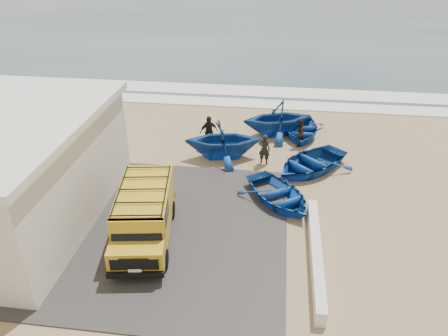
{
  "coord_description": "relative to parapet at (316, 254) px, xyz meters",
  "views": [
    {
      "loc": [
        3.36,
        -15.15,
        10.3
      ],
      "look_at": [
        1.24,
        1.03,
        1.2
      ],
      "focal_mm": 35.0,
      "sensor_mm": 36.0,
      "label": 1
    }
  ],
  "objects": [
    {
      "name": "fisherman_middle",
      "position": [
        -0.46,
        9.11,
        0.48
      ],
      "size": [
        0.77,
        0.88,
        1.51
      ],
      "primitive_type": "imported",
      "rotation": [
        0.0,
        0.0,
        -1.89
      ],
      "color": "black",
      "rests_on": "ground"
    },
    {
      "name": "ground",
      "position": [
        -5.0,
        3.0,
        -0.28
      ],
      "size": [
        160.0,
        160.0,
        0.0
      ],
      "primitive_type": "plane",
      "color": "#A1875D"
    },
    {
      "name": "boat_near_right",
      "position": [
        0.06,
        6.48,
        0.15
      ],
      "size": [
        4.99,
        5.05,
        0.86
      ],
      "primitive_type": "imported",
      "rotation": [
        0.0,
        0.0,
        -0.75
      ],
      "color": "#14479E",
      "rests_on": "ground"
    },
    {
      "name": "boat_near_left",
      "position": [
        -1.38,
        3.5,
        0.11
      ],
      "size": [
        4.33,
        4.57,
        0.77
      ],
      "primitive_type": "imported",
      "rotation": [
        0.0,
        0.0,
        0.62
      ],
      "color": "#14479E",
      "rests_on": "ground"
    },
    {
      "name": "van",
      "position": [
        -6.24,
        0.45,
        0.81
      ],
      "size": [
        2.54,
        4.94,
        2.02
      ],
      "rotation": [
        0.0,
        0.0,
        0.15
      ],
      "color": "gold",
      "rests_on": "ground"
    },
    {
      "name": "boat_far_left",
      "position": [
        -1.64,
        10.39,
        0.73
      ],
      "size": [
        4.71,
        4.4,
        2.01
      ],
      "primitive_type": "imported",
      "rotation": [
        0.0,
        0.0,
        -1.22
      ],
      "color": "#14479E",
      "rests_on": "ground"
    },
    {
      "name": "boat_mid_left",
      "position": [
        -4.24,
        7.27,
        0.71
      ],
      "size": [
        4.28,
        3.87,
        1.98
      ],
      "primitive_type": "imported",
      "rotation": [
        0.0,
        0.0,
        1.75
      ],
      "color": "#14479E",
      "rests_on": "ground"
    },
    {
      "name": "slab",
      "position": [
        -7.0,
        1.0,
        -0.25
      ],
      "size": [
        12.0,
        10.0,
        0.05
      ],
      "primitive_type": "cube",
      "color": "#3A3835",
      "rests_on": "ground"
    },
    {
      "name": "ocean",
      "position": [
        -5.0,
        59.0,
        -0.27
      ],
      "size": [
        180.0,
        88.0,
        0.01
      ],
      "primitive_type": "cube",
      "color": "#385166",
      "rests_on": "ground"
    },
    {
      "name": "surf_line",
      "position": [
        -5.0,
        15.0,
        -0.25
      ],
      "size": [
        180.0,
        1.6,
        0.06
      ],
      "primitive_type": "cube",
      "color": "white",
      "rests_on": "ground"
    },
    {
      "name": "fisherman_front",
      "position": [
        -2.16,
        6.87,
        0.51
      ],
      "size": [
        0.63,
        0.47,
        1.57
      ],
      "primitive_type": "imported",
      "rotation": [
        0.0,
        0.0,
        2.96
      ],
      "color": "black",
      "rests_on": "ground"
    },
    {
      "name": "surf_wash",
      "position": [
        -5.0,
        17.5,
        -0.26
      ],
      "size": [
        180.0,
        2.2,
        0.04
      ],
      "primitive_type": "cube",
      "color": "white",
      "rests_on": "ground"
    },
    {
      "name": "boat_mid_right",
      "position": [
        -0.3,
        10.46,
        0.13
      ],
      "size": [
        2.77,
        3.87,
        0.8
      ],
      "primitive_type": "imported",
      "rotation": [
        0.0,
        0.0,
        0.0
      ],
      "color": "#14479E",
      "rests_on": "ground"
    },
    {
      "name": "fisherman_back",
      "position": [
        -5.14,
        8.37,
        0.59
      ],
      "size": [
        1.08,
        0.9,
        1.73
      ],
      "primitive_type": "imported",
      "rotation": [
        0.0,
        0.0,
        0.57
      ],
      "color": "black",
      "rests_on": "ground"
    },
    {
      "name": "parapet",
      "position": [
        0.0,
        0.0,
        0.0
      ],
      "size": [
        0.35,
        6.0,
        0.55
      ],
      "primitive_type": "cube",
      "color": "silver",
      "rests_on": "ground"
    }
  ]
}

